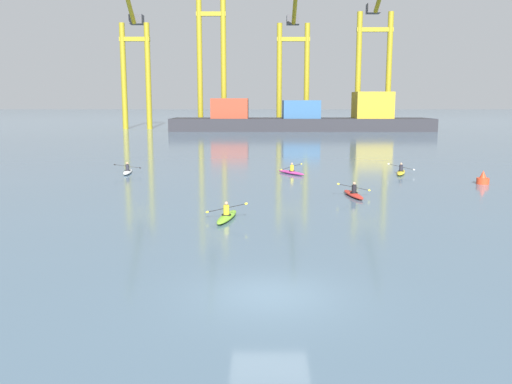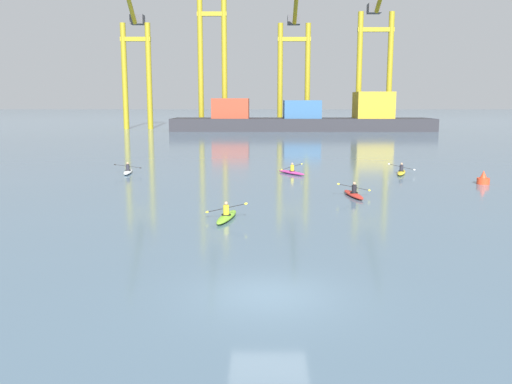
{
  "view_description": "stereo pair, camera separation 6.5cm",
  "coord_description": "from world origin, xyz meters",
  "px_view_note": "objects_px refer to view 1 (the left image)",
  "views": [
    {
      "loc": [
        -0.31,
        -16.24,
        5.98
      ],
      "look_at": [
        -0.56,
        16.05,
        0.6
      ],
      "focal_mm": 38.27,
      "sensor_mm": 36.0,
      "label": 1
    },
    {
      "loc": [
        -0.24,
        -16.24,
        5.98
      ],
      "look_at": [
        -0.56,
        16.05,
        0.6
      ],
      "focal_mm": 38.27,
      "sensor_mm": 36.0,
      "label": 2
    }
  ],
  "objects_px": {
    "container_barge": "(303,119)",
    "gantry_crane_east_mid": "(293,56)",
    "gantry_crane_east": "(375,50)",
    "kayak_red": "(353,194)",
    "gantry_crane_west_mid": "(211,40)",
    "kayak_yellow": "(401,172)",
    "channel_buoy": "(483,179)",
    "kayak_white": "(128,171)",
    "kayak_magenta": "(291,172)",
    "gantry_crane_west": "(134,54)",
    "kayak_lime": "(227,216)"
  },
  "relations": [
    {
      "from": "gantry_crane_east",
      "to": "kayak_magenta",
      "type": "xyz_separation_m",
      "value": [
        -21.77,
        -74.55,
        -16.62
      ]
    },
    {
      "from": "channel_buoy",
      "to": "kayak_lime",
      "type": "distance_m",
      "value": 21.81
    },
    {
      "from": "gantry_crane_west",
      "to": "gantry_crane_east",
      "type": "height_order",
      "value": "gantry_crane_west"
    },
    {
      "from": "kayak_yellow",
      "to": "kayak_magenta",
      "type": "bearing_deg",
      "value": -179.64
    },
    {
      "from": "gantry_crane_east",
      "to": "kayak_yellow",
      "type": "xyz_separation_m",
      "value": [
        -12.63,
        -74.49,
        -16.62
      ]
    },
    {
      "from": "gantry_crane_east_mid",
      "to": "kayak_lime",
      "type": "xyz_separation_m",
      "value": [
        -8.99,
        -96.6,
        -15.72
      ]
    },
    {
      "from": "gantry_crane_west",
      "to": "kayak_magenta",
      "type": "distance_m",
      "value": 80.97
    },
    {
      "from": "channel_buoy",
      "to": "gantry_crane_east",
      "type": "bearing_deg",
      "value": 84.25
    },
    {
      "from": "gantry_crane_east_mid",
      "to": "kayak_magenta",
      "type": "relative_size",
      "value": 10.18
    },
    {
      "from": "kayak_red",
      "to": "kayak_white",
      "type": "bearing_deg",
      "value": 146.89
    },
    {
      "from": "kayak_yellow",
      "to": "kayak_magenta",
      "type": "distance_m",
      "value": 9.14
    },
    {
      "from": "gantry_crane_east",
      "to": "kayak_magenta",
      "type": "bearing_deg",
      "value": -106.28
    },
    {
      "from": "kayak_yellow",
      "to": "kayak_white",
      "type": "xyz_separation_m",
      "value": [
        -22.87,
        0.21,
        0.0
      ]
    },
    {
      "from": "gantry_crane_east_mid",
      "to": "channel_buoy",
      "type": "xyz_separation_m",
      "value": [
        9.02,
        -84.31,
        -15.53
      ]
    },
    {
      "from": "gantry_crane_west",
      "to": "kayak_white",
      "type": "bearing_deg",
      "value": -77.97
    },
    {
      "from": "gantry_crane_east",
      "to": "kayak_white",
      "type": "xyz_separation_m",
      "value": [
        -35.49,
        -74.28,
        -16.62
      ]
    },
    {
      "from": "container_barge",
      "to": "kayak_white",
      "type": "bearing_deg",
      "value": -106.4
    },
    {
      "from": "gantry_crane_west_mid",
      "to": "gantry_crane_east",
      "type": "xyz_separation_m",
      "value": [
        34.97,
        -1.34,
        -2.28
      ]
    },
    {
      "from": "kayak_lime",
      "to": "kayak_red",
      "type": "xyz_separation_m",
      "value": [
        7.64,
        6.87,
        0.0
      ]
    },
    {
      "from": "kayak_yellow",
      "to": "kayak_red",
      "type": "bearing_deg",
      "value": -117.94
    },
    {
      "from": "gantry_crane_east",
      "to": "kayak_red",
      "type": "xyz_separation_m",
      "value": [
        -18.42,
        -85.41,
        -16.62
      ]
    },
    {
      "from": "gantry_crane_east_mid",
      "to": "kayak_red",
      "type": "bearing_deg",
      "value": -90.86
    },
    {
      "from": "kayak_yellow",
      "to": "kayak_magenta",
      "type": "relative_size",
      "value": 1.08
    },
    {
      "from": "gantry_crane_east",
      "to": "kayak_magenta",
      "type": "relative_size",
      "value": 10.46
    },
    {
      "from": "gantry_crane_west",
      "to": "gantry_crane_west_mid",
      "type": "bearing_deg",
      "value": 7.43
    },
    {
      "from": "gantry_crane_west_mid",
      "to": "kayak_red",
      "type": "height_order",
      "value": "gantry_crane_west_mid"
    },
    {
      "from": "channel_buoy",
      "to": "kayak_magenta",
      "type": "bearing_deg",
      "value": 158.36
    },
    {
      "from": "channel_buoy",
      "to": "kayak_lime",
      "type": "bearing_deg",
      "value": -145.69
    },
    {
      "from": "gantry_crane_east_mid",
      "to": "kayak_yellow",
      "type": "relative_size",
      "value": 9.4
    },
    {
      "from": "gantry_crane_east",
      "to": "kayak_lime",
      "type": "distance_m",
      "value": 97.32
    },
    {
      "from": "gantry_crane_west",
      "to": "kayak_yellow",
      "type": "bearing_deg",
      "value": -62.41
    },
    {
      "from": "gantry_crane_west",
      "to": "kayak_magenta",
      "type": "xyz_separation_m",
      "value": [
        29.39,
        -73.78,
        -15.81
      ]
    },
    {
      "from": "kayak_white",
      "to": "gantry_crane_east",
      "type": "bearing_deg",
      "value": 64.46
    },
    {
      "from": "kayak_white",
      "to": "gantry_crane_west_mid",
      "type": "bearing_deg",
      "value": 89.6
    },
    {
      "from": "container_barge",
      "to": "gantry_crane_east_mid",
      "type": "xyz_separation_m",
      "value": [
        -1.58,
        10.62,
        13.46
      ]
    },
    {
      "from": "kayak_yellow",
      "to": "kayak_red",
      "type": "relative_size",
      "value": 0.99
    },
    {
      "from": "kayak_lime",
      "to": "gantry_crane_west",
      "type": "bearing_deg",
      "value": 105.33
    },
    {
      "from": "kayak_lime",
      "to": "kayak_magenta",
      "type": "relative_size",
      "value": 1.09
    },
    {
      "from": "gantry_crane_west_mid",
      "to": "gantry_crane_east_mid",
      "type": "bearing_deg",
      "value": 9.43
    },
    {
      "from": "gantry_crane_west",
      "to": "gantry_crane_east",
      "type": "bearing_deg",
      "value": 0.86
    },
    {
      "from": "channel_buoy",
      "to": "kayak_red",
      "type": "distance_m",
      "value": 11.7
    },
    {
      "from": "gantry_crane_east",
      "to": "channel_buoy",
      "type": "bearing_deg",
      "value": -95.75
    },
    {
      "from": "kayak_lime",
      "to": "gantry_crane_west_mid",
      "type": "bearing_deg",
      "value": 95.43
    },
    {
      "from": "gantry_crane_west",
      "to": "kayak_red",
      "type": "relative_size",
      "value": 9.82
    },
    {
      "from": "kayak_white",
      "to": "gantry_crane_west",
      "type": "bearing_deg",
      "value": 102.03
    },
    {
      "from": "gantry_crane_east",
      "to": "kayak_red",
      "type": "height_order",
      "value": "gantry_crane_east"
    },
    {
      "from": "gantry_crane_west_mid",
      "to": "kayak_red",
      "type": "xyz_separation_m",
      "value": [
        16.55,
        -86.75,
        -18.91
      ]
    },
    {
      "from": "kayak_yellow",
      "to": "kayak_lime",
      "type": "bearing_deg",
      "value": -127.06
    },
    {
      "from": "container_barge",
      "to": "kayak_yellow",
      "type": "xyz_separation_m",
      "value": [
        2.86,
        -68.19,
        -2.26
      ]
    },
    {
      "from": "kayak_yellow",
      "to": "container_barge",
      "type": "bearing_deg",
      "value": 92.4
    }
  ]
}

